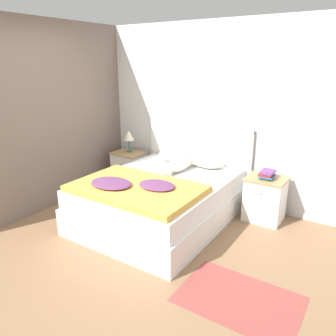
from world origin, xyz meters
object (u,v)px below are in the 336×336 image
at_px(nightstand_right, 265,199).
at_px(dog, 178,165).
at_px(bed, 160,201).
at_px(table_lamp, 129,136).
at_px(pillow_left, 174,156).
at_px(book_stack, 267,174).
at_px(nightstand_left, 129,169).
at_px(pillow_right, 207,162).

bearing_deg(nightstand_right, dog, -162.18).
relative_size(bed, table_lamp, 5.66).
xyz_separation_m(bed, pillow_left, (-0.28, 0.79, 0.37)).
xyz_separation_m(bed, book_stack, (1.14, 0.76, 0.36)).
relative_size(nightstand_right, book_stack, 2.53).
bearing_deg(nightstand_right, nightstand_left, 180.00).
bearing_deg(pillow_right, nightstand_right, -1.12).
bearing_deg(table_lamp, nightstand_right, -0.37).
height_order(nightstand_right, book_stack, book_stack).
height_order(nightstand_right, pillow_right, pillow_right).
relative_size(bed, dog, 2.77).
bearing_deg(bed, pillow_left, 109.60).
bearing_deg(bed, nightstand_right, 34.10).
xyz_separation_m(nightstand_left, dog, (1.16, -0.36, 0.36)).
height_order(pillow_left, book_stack, pillow_left).
distance_m(dog, book_stack, 1.17).
xyz_separation_m(nightstand_right, dog, (-1.12, -0.36, 0.36)).
relative_size(nightstand_left, book_stack, 2.53).
distance_m(nightstand_left, table_lamp, 0.55).
xyz_separation_m(nightstand_right, pillow_right, (-0.86, 0.02, 0.35)).
xyz_separation_m(nightstand_left, pillow_right, (1.42, 0.02, 0.35)).
bearing_deg(book_stack, nightstand_left, 179.57).
bearing_deg(pillow_left, pillow_right, 0.00).
relative_size(bed, pillow_right, 3.95).
bearing_deg(bed, pillow_right, 70.40).
relative_size(bed, book_stack, 8.62).
relative_size(bed, nightstand_right, 3.41).
bearing_deg(table_lamp, nightstand_left, -90.00).
bearing_deg(pillow_left, book_stack, -1.37).
xyz_separation_m(pillow_right, table_lamp, (-1.42, -0.00, 0.20)).
height_order(nightstand_left, pillow_right, pillow_right).
height_order(nightstand_left, nightstand_right, same).
bearing_deg(book_stack, pillow_right, 177.73).
distance_m(bed, nightstand_right, 1.38).
bearing_deg(nightstand_right, pillow_right, 178.88).
bearing_deg(book_stack, bed, -146.50).
relative_size(bed, nightstand_left, 3.41).
relative_size(pillow_left, dog, 0.70).
bearing_deg(table_lamp, bed, -34.60).
relative_size(bed, pillow_left, 3.95).
bearing_deg(nightstand_right, bed, -145.90).
bearing_deg(book_stack, nightstand_right, 89.38).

